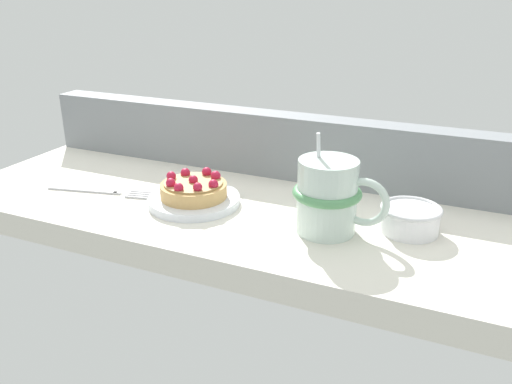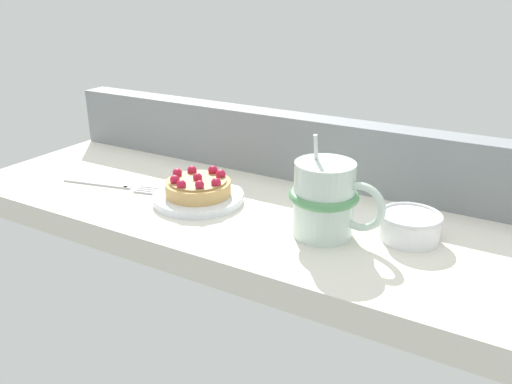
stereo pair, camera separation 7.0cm
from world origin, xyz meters
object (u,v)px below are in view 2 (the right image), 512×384
Objects in this scene: raspberry_tart at (198,186)px; sugar_bowl at (410,225)px; dessert_plate at (199,198)px; coffee_mug at (326,199)px; dessert_fork at (111,185)px.

raspberry_tart is 30.21cm from sugar_bowl.
dessert_plate is 1.69× the size of sugar_bowl.
sugar_bowl is (30.01, 3.40, -0.54)cm from raspberry_tart.
coffee_mug reaches higher than dessert_plate.
dessert_fork is 2.13× the size of sugar_bowl.
dessert_plate is 0.80× the size of dessert_fork.
raspberry_tart is 15.72cm from dessert_fork.
dessert_fork is (-35.70, -1.30, -4.62)cm from coffee_mug.
sugar_bowl is at bearing 6.49° from dessert_plate.
dessert_plate is 1.02× the size of coffee_mug.
sugar_bowl reaches higher than dessert_fork.
dessert_fork is 45.80cm from sugar_bowl.
dessert_plate is at bearing -52.24° from raspberry_tart.
sugar_bowl is (9.74, 4.21, -3.03)cm from coffee_mug.
dessert_plate is at bearing -173.51° from sugar_bowl.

